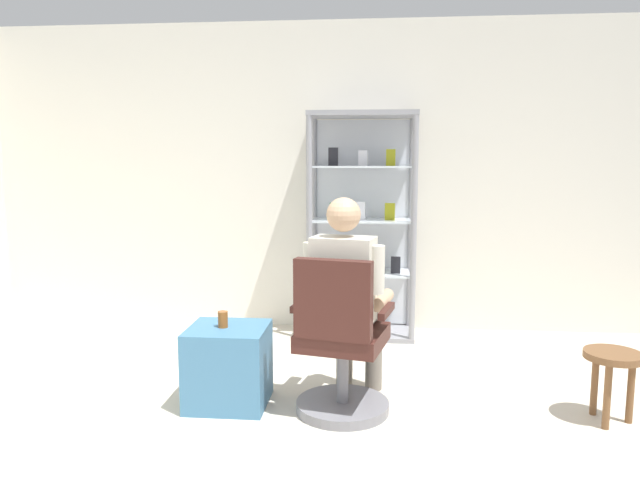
# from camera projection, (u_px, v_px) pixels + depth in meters

# --- Properties ---
(back_wall) EXTENTS (6.00, 0.10, 2.70)m
(back_wall) POSITION_uv_depth(u_px,v_px,m) (318.00, 178.00, 5.23)
(back_wall) COLOR silver
(back_wall) RESTS_ON ground
(display_cabinet_main) EXTENTS (0.90, 0.45, 1.90)m
(display_cabinet_main) POSITION_uv_depth(u_px,v_px,m) (362.00, 224.00, 5.01)
(display_cabinet_main) COLOR gray
(display_cabinet_main) RESTS_ON ground
(office_chair) EXTENTS (0.61, 0.58, 0.96)m
(office_chair) POSITION_uv_depth(u_px,v_px,m) (340.00, 351.00, 3.42)
(office_chair) COLOR slate
(office_chair) RESTS_ON ground
(seated_shopkeeper) EXTENTS (0.55, 0.61, 1.29)m
(seated_shopkeeper) POSITION_uv_depth(u_px,v_px,m) (348.00, 292.00, 3.53)
(seated_shopkeeper) COLOR slate
(seated_shopkeeper) RESTS_ON ground
(storage_crate) EXTENTS (0.48, 0.44, 0.49)m
(storage_crate) POSITION_uv_depth(u_px,v_px,m) (228.00, 366.00, 3.60)
(storage_crate) COLOR teal
(storage_crate) RESTS_ON ground
(tea_glass) EXTENTS (0.06, 0.06, 0.10)m
(tea_glass) POSITION_uv_depth(u_px,v_px,m) (223.00, 319.00, 3.56)
(tea_glass) COLOR brown
(tea_glass) RESTS_ON storage_crate
(wooden_stool) EXTENTS (0.32, 0.32, 0.42)m
(wooden_stool) POSITION_uv_depth(u_px,v_px,m) (612.00, 366.00, 3.34)
(wooden_stool) COLOR brown
(wooden_stool) RESTS_ON ground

